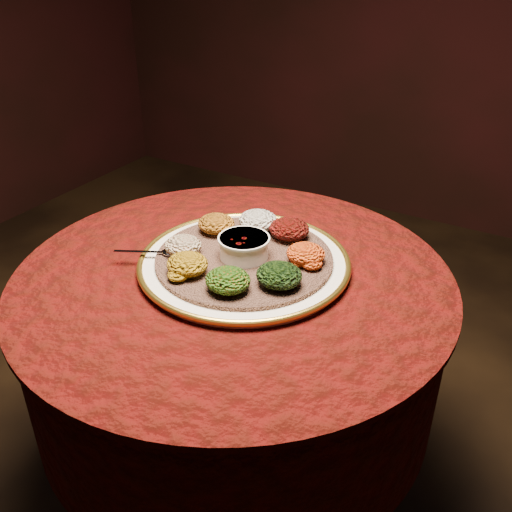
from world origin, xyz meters
The scene contains 13 objects.
table centered at (0.00, 0.00, 0.55)m, with size 0.96×0.96×0.73m.
platter centered at (0.01, 0.04, 0.75)m, with size 0.48×0.48×0.02m.
injera centered at (0.01, 0.04, 0.76)m, with size 0.39×0.39×0.01m, color #8C5B46.
stew_bowl centered at (0.01, 0.04, 0.79)m, with size 0.11×0.11×0.05m.
spoon centered at (-0.15, -0.05, 0.77)m, with size 0.13×0.08×0.01m.
portion_ayib centered at (-0.03, 0.16, 0.78)m, with size 0.09×0.09×0.04m, color beige.
portion_kitfo centered at (0.05, 0.16, 0.78)m, with size 0.09×0.09×0.05m, color black.
portion_tikil centered at (0.13, 0.08, 0.78)m, with size 0.08×0.08×0.04m, color #B1760E.
portion_gomen centered at (0.13, -0.03, 0.78)m, with size 0.09×0.09×0.05m, color black.
portion_mixveg centered at (0.05, -0.09, 0.78)m, with size 0.09×0.09×0.04m, color #A9350A.
portion_kik centered at (-0.06, -0.08, 0.78)m, with size 0.09×0.08×0.04m, color #9A6C0D.
portion_timatim centered at (-0.11, -0.02, 0.78)m, with size 0.08×0.08×0.04m, color maroon.
portion_shiro centered at (-0.11, 0.10, 0.78)m, with size 0.09×0.08×0.04m, color #A35913.
Camera 1 is at (0.58, -0.89, 1.39)m, focal length 40.00 mm.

